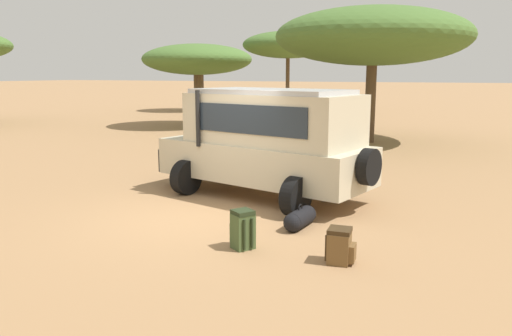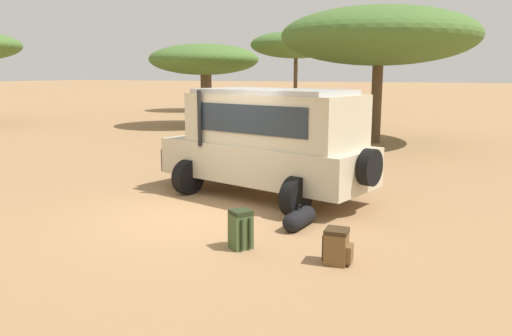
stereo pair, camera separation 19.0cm
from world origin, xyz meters
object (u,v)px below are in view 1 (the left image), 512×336
object	(u,v)px
backpack_cluster_center	(242,230)
acacia_tree_far_right	(373,37)
backpack_beside_front_wheel	(340,246)
duffel_bag_low_black_case	(300,218)
acacia_tree_centre_back	(288,45)
safari_vehicle	(267,140)
acacia_tree_right_mid	(197,60)
acacia_tree_left_mid	(200,57)

from	to	relation	value
backpack_cluster_center	acacia_tree_far_right	bearing A→B (deg)	93.36
backpack_beside_front_wheel	duffel_bag_low_black_case	size ratio (longest dim) A/B	0.54
backpack_cluster_center	acacia_tree_centre_back	bearing A→B (deg)	109.51
backpack_beside_front_wheel	acacia_tree_centre_back	world-z (taller)	acacia_tree_centre_back
backpack_cluster_center	safari_vehicle	bearing A→B (deg)	106.58
acacia_tree_far_right	backpack_cluster_center	bearing A→B (deg)	-86.64
acacia_tree_centre_back	acacia_tree_right_mid	bearing A→B (deg)	-89.67
acacia_tree_far_right	safari_vehicle	bearing A→B (deg)	-91.17
safari_vehicle	acacia_tree_left_mid	size ratio (longest dim) A/B	1.05
backpack_beside_front_wheel	acacia_tree_centre_back	size ratio (longest dim) A/B	0.08
duffel_bag_low_black_case	backpack_cluster_center	bearing A→B (deg)	-108.34
safari_vehicle	acacia_tree_far_right	world-z (taller)	acacia_tree_far_right
backpack_beside_front_wheel	acacia_tree_right_mid	distance (m)	20.26
acacia_tree_left_mid	acacia_tree_far_right	bearing A→B (deg)	-38.96
duffel_bag_low_black_case	backpack_beside_front_wheel	bearing A→B (deg)	-51.49
safari_vehicle	duffel_bag_low_black_case	distance (m)	2.66
duffel_bag_low_black_case	acacia_tree_left_mid	distance (m)	29.53
backpack_beside_front_wheel	acacia_tree_far_right	size ratio (longest dim) A/B	0.06
backpack_cluster_center	acacia_tree_left_mid	xyz separation A→B (m)	(-15.90, 25.70, 3.69)
safari_vehicle	backpack_beside_front_wheel	bearing A→B (deg)	-52.00
safari_vehicle	duffel_bag_low_black_case	bearing A→B (deg)	-52.37
acacia_tree_left_mid	acacia_tree_centre_back	bearing A→B (deg)	35.34
backpack_cluster_center	acacia_tree_left_mid	bearing A→B (deg)	121.75
backpack_cluster_center	acacia_tree_far_right	world-z (taller)	acacia_tree_far_right
backpack_cluster_center	acacia_tree_centre_back	size ratio (longest dim) A/B	0.09
backpack_beside_front_wheel	backpack_cluster_center	distance (m)	1.60
duffel_bag_low_black_case	acacia_tree_far_right	bearing A→B (deg)	96.00
duffel_bag_low_black_case	acacia_tree_left_mid	world-z (taller)	acacia_tree_left_mid
backpack_beside_front_wheel	acacia_tree_far_right	world-z (taller)	acacia_tree_far_right
safari_vehicle	acacia_tree_right_mid	bearing A→B (deg)	126.51
duffel_bag_low_black_case	acacia_tree_far_right	distance (m)	12.76
backpack_cluster_center	acacia_tree_far_right	xyz separation A→B (m)	(-0.79, 13.48, 3.88)
acacia_tree_left_mid	acacia_tree_centre_back	distance (m)	6.72
backpack_cluster_center	duffel_bag_low_black_case	world-z (taller)	backpack_cluster_center
safari_vehicle	acacia_tree_centre_back	world-z (taller)	acacia_tree_centre_back
backpack_cluster_center	acacia_tree_left_mid	world-z (taller)	acacia_tree_left_mid
safari_vehicle	acacia_tree_right_mid	world-z (taller)	acacia_tree_right_mid
backpack_cluster_center	acacia_tree_right_mid	xyz separation A→B (m)	(-10.39, 16.04, 3.17)
safari_vehicle	acacia_tree_right_mid	xyz separation A→B (m)	(-9.39, 12.69, 2.19)
acacia_tree_right_mid	acacia_tree_far_right	bearing A→B (deg)	-14.92
safari_vehicle	backpack_cluster_center	bearing A→B (deg)	-73.42
acacia_tree_right_mid	duffel_bag_low_black_case	bearing A→B (deg)	-53.34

